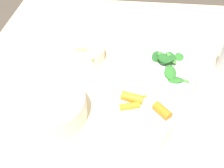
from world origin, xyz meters
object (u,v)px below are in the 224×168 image
at_px(bowl_greens, 166,71).
at_px(bowl_beans_hotdog, 53,107).
at_px(bowl_cookies, 87,52).
at_px(bowl_carrots, 141,116).

relative_size(bowl_greens, bowl_beans_hotdog, 1.15).
distance_m(bowl_beans_hotdog, bowl_cookies, 0.24).
xyz_separation_m(bowl_greens, bowl_beans_hotdog, (0.29, 0.17, 0.00)).
bearing_deg(bowl_carrots, bowl_greens, -111.78).
height_order(bowl_greens, bowl_beans_hotdog, bowl_greens).
bearing_deg(bowl_greens, bowl_cookies, -16.76).
distance_m(bowl_greens, bowl_beans_hotdog, 0.33).
height_order(bowl_carrots, bowl_cookies, bowl_carrots).
height_order(bowl_carrots, bowl_greens, bowl_greens).
bearing_deg(bowl_carrots, bowl_beans_hotdog, -1.96).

